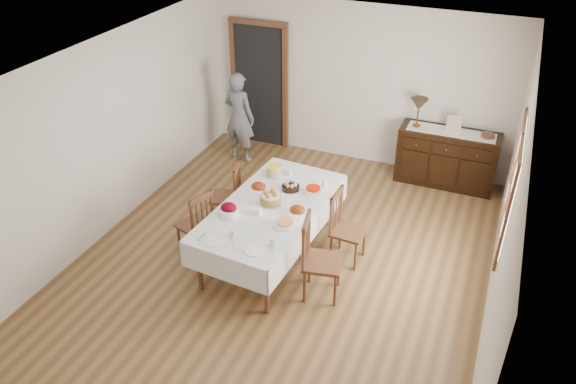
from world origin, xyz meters
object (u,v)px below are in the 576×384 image
at_px(chair_left_near, 197,223).
at_px(sideboard, 447,158).
at_px(table_lamp, 419,105).
at_px(person, 239,114).
at_px(chair_right_near, 318,257).
at_px(chair_left_far, 229,194).
at_px(chair_right_far, 345,227).
at_px(dining_table, 271,212).

height_order(chair_left_near, sideboard, chair_left_near).
bearing_deg(chair_left_near, sideboard, 157.47).
relative_size(chair_left_near, table_lamp, 2.01).
relative_size(person, table_lamp, 3.54).
xyz_separation_m(chair_right_near, person, (-2.35, 2.70, 0.28)).
distance_m(sideboard, person, 3.38).
relative_size(chair_left_far, table_lamp, 2.01).
bearing_deg(sideboard, chair_right_near, -106.91).
xyz_separation_m(chair_left_near, person, (-0.65, 2.54, 0.35)).
distance_m(chair_left_near, chair_left_far, 0.77).
relative_size(chair_left_near, chair_left_far, 1.00).
distance_m(chair_left_near, sideboard, 4.04).
height_order(chair_left_near, chair_right_far, chair_right_far).
xyz_separation_m(dining_table, table_lamp, (1.24, 2.71, 0.57)).
bearing_deg(table_lamp, person, -170.64).
bearing_deg(table_lamp, sideboard, 3.06).
bearing_deg(sideboard, chair_left_far, -139.04).
xyz_separation_m(dining_table, chair_right_far, (0.88, 0.31, -0.19)).
relative_size(chair_left_near, person, 0.57).
relative_size(chair_right_far, table_lamp, 2.12).
relative_size(chair_left_far, sideboard, 0.62).
distance_m(chair_right_near, person, 3.59).
bearing_deg(chair_right_far, table_lamp, -5.03).
xyz_separation_m(chair_left_near, table_lamp, (2.15, 3.01, 0.78)).
bearing_deg(person, chair_right_far, 149.89).
bearing_deg(chair_left_near, dining_table, 127.03).
distance_m(chair_left_near, chair_right_near, 1.71).
bearing_deg(chair_right_far, person, 55.07).
bearing_deg(chair_right_far, chair_right_near, 176.80).
distance_m(chair_left_far, sideboard, 3.45).
bearing_deg(chair_left_near, chair_right_far, 127.51).
xyz_separation_m(chair_left_near, sideboard, (2.67, 3.03, -0.02)).
height_order(sideboard, table_lamp, table_lamp).
relative_size(dining_table, sideboard, 1.56).
bearing_deg(chair_right_near, chair_left_near, 73.62).
bearing_deg(dining_table, person, 129.29).
bearing_deg(chair_left_near, table_lamp, 163.26).
xyz_separation_m(chair_right_near, table_lamp, (0.45, 3.16, 0.72)).
bearing_deg(table_lamp, chair_right_near, -98.08).
xyz_separation_m(chair_right_near, chair_right_far, (0.09, 0.76, -0.04)).
relative_size(chair_left_far, chair_right_near, 0.87).
distance_m(chair_right_far, table_lamp, 2.54).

